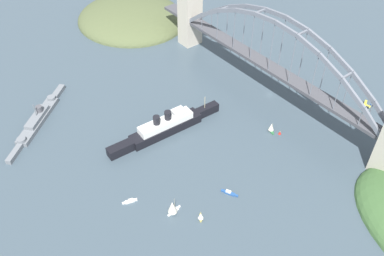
# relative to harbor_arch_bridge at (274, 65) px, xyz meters

# --- Properties ---
(ground_plane) EXTENTS (1400.00, 1400.00, 0.00)m
(ground_plane) POSITION_rel_harbor_arch_bridge_xyz_m (-0.00, -0.00, -28.31)
(ground_plane) COLOR #3D4C56
(harbor_arch_bridge) EXTENTS (268.99, 17.31, 67.32)m
(harbor_arch_bridge) POSITION_rel_harbor_arch_bridge_xyz_m (0.00, 0.00, 0.00)
(harbor_arch_bridge) COLOR beige
(harbor_arch_bridge) RESTS_ON ground
(headland_east_shore) EXTENTS (116.14, 107.77, 30.65)m
(headland_east_shore) POSITION_rel_harbor_arch_bridge_xyz_m (174.51, 17.32, -28.31)
(headland_east_shore) COLOR #515B38
(headland_east_shore) RESTS_ON ground
(ocean_liner) EXTENTS (14.33, 91.79, 18.14)m
(ocean_liner) POSITION_rel_harbor_arch_bridge_xyz_m (15.12, 91.41, -22.78)
(ocean_liner) COLOR black
(ocean_liner) RESTS_ON ground
(naval_cruiser) EXTENTS (60.41, 68.94, 16.50)m
(naval_cruiser) POSITION_rel_harbor_arch_bridge_xyz_m (83.25, 158.61, -25.56)
(naval_cruiser) COLOR slate
(naval_cruiser) RESTS_ON ground
(seaplane_taxiing_near_bridge) EXTENTS (7.99, 11.11, 5.03)m
(seaplane_taxiing_near_bridge) POSITION_rel_harbor_arch_bridge_xyz_m (-57.85, -45.62, -26.17)
(seaplane_taxiing_near_bridge) COLOR #B7B7B2
(seaplane_taxiing_near_bridge) RESTS_ON ground
(small_boat_0) EXTENTS (6.36, 10.25, 11.72)m
(small_boat_0) POSITION_rel_harbor_arch_bridge_xyz_m (-45.03, 129.39, -22.90)
(small_boat_0) COLOR silver
(small_boat_0) RESTS_ON ground
(small_boat_1) EXTENTS (10.72, 6.11, 2.34)m
(small_boat_1) POSITION_rel_harbor_arch_bridge_xyz_m (-55.26, 93.25, -27.48)
(small_boat_1) COLOR #234C8C
(small_boat_1) RESTS_ON ground
(small_boat_2) EXTENTS (7.25, 5.19, 8.29)m
(small_boat_2) POSITION_rel_harbor_arch_bridge_xyz_m (-31.16, 30.78, -24.48)
(small_boat_2) COLOR #2D6B3D
(small_boat_2) RESTS_ON ground
(small_boat_3) EXTENTS (5.58, 4.98, 5.99)m
(small_boat_3) POSITION_rel_harbor_arch_bridge_xyz_m (-58.96, 119.18, -25.49)
(small_boat_3) COLOR gold
(small_boat_3) RESTS_ON ground
(small_boat_4) EXTENTS (4.27, 9.37, 1.97)m
(small_boat_4) POSITION_rel_harbor_arch_bridge_xyz_m (-22.39, 145.08, -27.61)
(small_boat_4) COLOR silver
(small_boat_4) RESTS_ON ground
(channel_marker_buoy) EXTENTS (2.20, 2.20, 2.75)m
(channel_marker_buoy) POSITION_rel_harbor_arch_bridge_xyz_m (-37.24, 27.99, -27.20)
(channel_marker_buoy) COLOR red
(channel_marker_buoy) RESTS_ON ground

